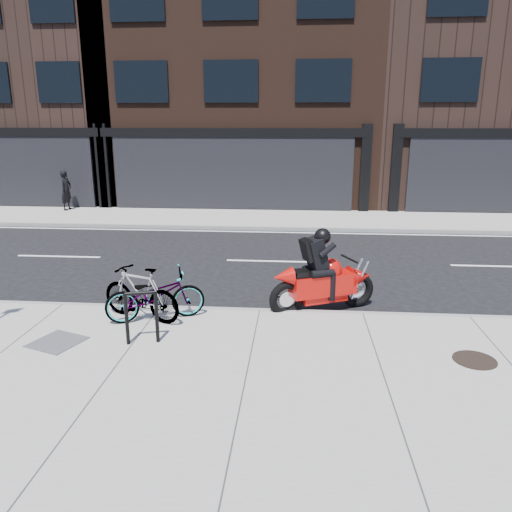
# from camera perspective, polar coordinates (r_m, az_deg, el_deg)

# --- Properties ---
(ground) EXTENTS (120.00, 120.00, 0.00)m
(ground) POSITION_cam_1_polar(r_m,az_deg,el_deg) (11.73, 1.14, -3.28)
(ground) COLOR black
(ground) RESTS_ON ground
(sidewalk_near) EXTENTS (60.00, 6.00, 0.13)m
(sidewalk_near) POSITION_cam_1_polar(r_m,az_deg,el_deg) (7.15, -1.48, -15.58)
(sidewalk_near) COLOR gray
(sidewalk_near) RESTS_ON ground
(sidewalk_far) EXTENTS (60.00, 3.50, 0.13)m
(sidewalk_far) POSITION_cam_1_polar(r_m,az_deg,el_deg) (19.21, 2.59, 4.25)
(sidewalk_far) COLOR gray
(sidewalk_far) RESTS_ON ground
(building_midwest) EXTENTS (10.00, 10.00, 12.00)m
(building_midwest) POSITION_cam_1_polar(r_m,az_deg,el_deg) (28.66, -22.85, 18.68)
(building_midwest) COLOR black
(building_midwest) RESTS_ON ground
(building_center) EXTENTS (12.00, 10.00, 14.50)m
(building_center) POSITION_cam_1_polar(r_m,az_deg,el_deg) (25.98, -1.37, 23.05)
(building_center) COLOR black
(building_center) RESTS_ON ground
(building_mideast) EXTENTS (12.00, 10.00, 12.50)m
(building_mideast) POSITION_cam_1_polar(r_m,az_deg,el_deg) (27.36, 26.13, 19.09)
(building_mideast) COLOR black
(building_mideast) RESTS_ON ground
(bike_rack) EXTENTS (0.53, 0.19, 0.91)m
(bike_rack) POSITION_cam_1_polar(r_m,az_deg,el_deg) (8.47, -12.96, -6.35)
(bike_rack) COLOR black
(bike_rack) RESTS_ON sidewalk_near
(bicycle_front) EXTENTS (1.93, 1.26, 0.96)m
(bicycle_front) POSITION_cam_1_polar(r_m,az_deg,el_deg) (9.41, -11.44, -4.41)
(bicycle_front) COLOR gray
(bicycle_front) RESTS_ON sidewalk_near
(bicycle_rear) EXTENTS (1.76, 1.08, 1.02)m
(bicycle_rear) POSITION_cam_1_polar(r_m,az_deg,el_deg) (9.48, -13.05, -4.16)
(bicycle_rear) COLOR gray
(bicycle_rear) RESTS_ON sidewalk_near
(motorcycle) EXTENTS (2.17, 1.22, 1.73)m
(motorcycle) POSITION_cam_1_polar(r_m,az_deg,el_deg) (10.03, 8.22, -2.46)
(motorcycle) COLOR black
(motorcycle) RESTS_ON ground
(pedestrian) EXTENTS (0.48, 0.65, 1.62)m
(pedestrian) POSITION_cam_1_polar(r_m,az_deg,el_deg) (22.12, -20.87, 7.03)
(pedestrian) COLOR black
(pedestrian) RESTS_ON sidewalk_far
(manhole_cover) EXTENTS (0.72, 0.72, 0.02)m
(manhole_cover) POSITION_cam_1_polar(r_m,az_deg,el_deg) (8.59, 23.71, -10.82)
(manhole_cover) COLOR black
(manhole_cover) RESTS_ON sidewalk_near
(utility_grate) EXTENTS (0.96, 0.96, 0.02)m
(utility_grate) POSITION_cam_1_polar(r_m,az_deg,el_deg) (9.11, -21.77, -9.11)
(utility_grate) COLOR #454547
(utility_grate) RESTS_ON sidewalk_near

